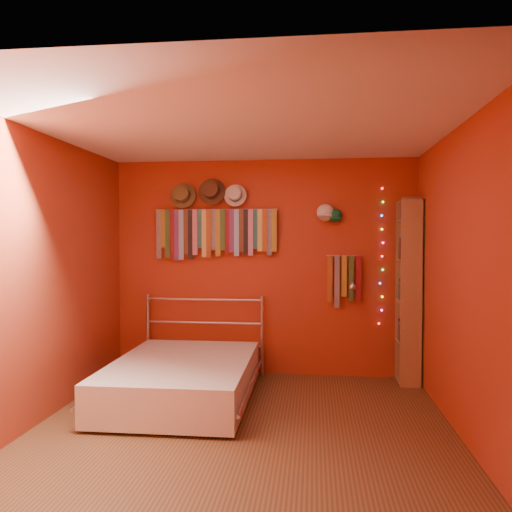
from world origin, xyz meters
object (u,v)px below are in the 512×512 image
at_px(bed, 183,378).
at_px(bookshelf, 413,291).
at_px(tie_rack, 214,231).
at_px(reading_lamp, 352,287).

bearing_deg(bed, bookshelf, 19.36).
xyz_separation_m(tie_rack, bookshelf, (2.22, -0.15, -0.65)).
xyz_separation_m(tie_rack, reading_lamp, (1.57, -0.18, -0.61)).
xyz_separation_m(reading_lamp, bookshelf, (0.65, 0.03, -0.04)).
bearing_deg(reading_lamp, tie_rack, 173.38).
height_order(tie_rack, bookshelf, bookshelf).
height_order(reading_lamp, bookshelf, bookshelf).
height_order(bookshelf, bed, bookshelf).
relative_size(tie_rack, bed, 0.75).
bearing_deg(bed, tie_rack, 82.74).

